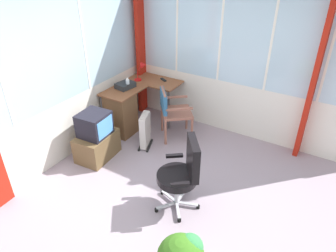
{
  "coord_description": "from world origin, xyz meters",
  "views": [
    {
      "loc": [
        -2.61,
        -1.48,
        2.98
      ],
      "look_at": [
        0.71,
        0.55,
        0.65
      ],
      "focal_mm": 33.79,
      "sensor_mm": 36.0,
      "label": 1
    }
  ],
  "objects_px": {
    "wooden_armchair": "(170,108)",
    "space_heater": "(145,130)",
    "spray_bottle": "(128,83)",
    "tv_on_stand": "(96,138)",
    "desk": "(123,110)",
    "paper_tray": "(125,85)",
    "tv_remote": "(163,80)",
    "desk_lamp": "(142,68)",
    "office_chair": "(183,171)"
  },
  "relations": [
    {
      "from": "paper_tray",
      "to": "spray_bottle",
      "type": "bearing_deg",
      "value": -99.01
    },
    {
      "from": "tv_remote",
      "to": "wooden_armchair",
      "type": "height_order",
      "value": "wooden_armchair"
    },
    {
      "from": "paper_tray",
      "to": "wooden_armchair",
      "type": "relative_size",
      "value": 0.34
    },
    {
      "from": "desk",
      "to": "desk_lamp",
      "type": "height_order",
      "value": "desk_lamp"
    },
    {
      "from": "desk_lamp",
      "to": "tv_remote",
      "type": "bearing_deg",
      "value": -65.28
    },
    {
      "from": "spray_bottle",
      "to": "tv_on_stand",
      "type": "relative_size",
      "value": 0.28
    },
    {
      "from": "desk",
      "to": "paper_tray",
      "type": "relative_size",
      "value": 4.15
    },
    {
      "from": "office_chair",
      "to": "tv_on_stand",
      "type": "distance_m",
      "value": 1.67
    },
    {
      "from": "spray_bottle",
      "to": "wooden_armchair",
      "type": "bearing_deg",
      "value": -82.39
    },
    {
      "from": "desk_lamp",
      "to": "space_heater",
      "type": "height_order",
      "value": "desk_lamp"
    },
    {
      "from": "tv_remote",
      "to": "paper_tray",
      "type": "bearing_deg",
      "value": 177.26
    },
    {
      "from": "paper_tray",
      "to": "tv_on_stand",
      "type": "xyz_separation_m",
      "value": [
        -0.99,
        -0.17,
        -0.47
      ]
    },
    {
      "from": "tv_remote",
      "to": "spray_bottle",
      "type": "height_order",
      "value": "spray_bottle"
    },
    {
      "from": "desk",
      "to": "tv_on_stand",
      "type": "height_order",
      "value": "tv_on_stand"
    },
    {
      "from": "tv_on_stand",
      "to": "space_heater",
      "type": "relative_size",
      "value": 1.32
    },
    {
      "from": "desk",
      "to": "desk_lamp",
      "type": "relative_size",
      "value": 3.78
    },
    {
      "from": "desk_lamp",
      "to": "spray_bottle",
      "type": "height_order",
      "value": "desk_lamp"
    },
    {
      "from": "wooden_armchair",
      "to": "desk_lamp",
      "type": "bearing_deg",
      "value": 65.41
    },
    {
      "from": "paper_tray",
      "to": "wooden_armchair",
      "type": "distance_m",
      "value": 0.87
    },
    {
      "from": "paper_tray",
      "to": "tv_on_stand",
      "type": "height_order",
      "value": "paper_tray"
    },
    {
      "from": "spray_bottle",
      "to": "desk",
      "type": "bearing_deg",
      "value": 173.08
    },
    {
      "from": "desk",
      "to": "office_chair",
      "type": "distance_m",
      "value": 2.06
    },
    {
      "from": "spray_bottle",
      "to": "paper_tray",
      "type": "relative_size",
      "value": 0.72
    },
    {
      "from": "paper_tray",
      "to": "tv_on_stand",
      "type": "relative_size",
      "value": 0.39
    },
    {
      "from": "spray_bottle",
      "to": "space_heater",
      "type": "distance_m",
      "value": 0.87
    },
    {
      "from": "desk_lamp",
      "to": "tv_on_stand",
      "type": "xyz_separation_m",
      "value": [
        -1.44,
        -0.13,
        -0.64
      ]
    },
    {
      "from": "tv_remote",
      "to": "paper_tray",
      "type": "height_order",
      "value": "paper_tray"
    },
    {
      "from": "desk_lamp",
      "to": "space_heater",
      "type": "bearing_deg",
      "value": -143.38
    },
    {
      "from": "wooden_armchair",
      "to": "space_heater",
      "type": "relative_size",
      "value": 1.5
    },
    {
      "from": "spray_bottle",
      "to": "paper_tray",
      "type": "xyz_separation_m",
      "value": [
        0.01,
        0.06,
        -0.06
      ]
    },
    {
      "from": "tv_on_stand",
      "to": "desk",
      "type": "bearing_deg",
      "value": 8.46
    },
    {
      "from": "desk",
      "to": "paper_tray",
      "type": "bearing_deg",
      "value": 16.02
    },
    {
      "from": "wooden_armchair",
      "to": "space_heater",
      "type": "bearing_deg",
      "value": 154.38
    },
    {
      "from": "tv_remote",
      "to": "space_heater",
      "type": "xyz_separation_m",
      "value": [
        -0.95,
        -0.24,
        -0.48
      ]
    },
    {
      "from": "space_heater",
      "to": "tv_remote",
      "type": "bearing_deg",
      "value": 14.4
    },
    {
      "from": "space_heater",
      "to": "desk_lamp",
      "type": "bearing_deg",
      "value": 36.62
    },
    {
      "from": "tv_remote",
      "to": "tv_on_stand",
      "type": "xyz_separation_m",
      "value": [
        -1.6,
        0.21,
        -0.44
      ]
    },
    {
      "from": "desk",
      "to": "paper_tray",
      "type": "distance_m",
      "value": 0.43
    },
    {
      "from": "desk",
      "to": "tv_remote",
      "type": "bearing_deg",
      "value": -23.59
    },
    {
      "from": "desk_lamp",
      "to": "wooden_armchair",
      "type": "xyz_separation_m",
      "value": [
        -0.36,
        -0.79,
        -0.41
      ]
    },
    {
      "from": "paper_tray",
      "to": "tv_on_stand",
      "type": "bearing_deg",
      "value": -170.27
    },
    {
      "from": "wooden_armchair",
      "to": "paper_tray",
      "type": "bearing_deg",
      "value": 96.33
    },
    {
      "from": "spray_bottle",
      "to": "office_chair",
      "type": "distance_m",
      "value": 2.14
    },
    {
      "from": "desk",
      "to": "spray_bottle",
      "type": "xyz_separation_m",
      "value": [
        0.15,
        -0.02,
        0.45
      ]
    },
    {
      "from": "tv_remote",
      "to": "wooden_armchair",
      "type": "bearing_deg",
      "value": -109.89
    },
    {
      "from": "desk",
      "to": "office_chair",
      "type": "relative_size",
      "value": 1.28
    },
    {
      "from": "desk",
      "to": "paper_tray",
      "type": "height_order",
      "value": "paper_tray"
    },
    {
      "from": "tv_remote",
      "to": "paper_tray",
      "type": "distance_m",
      "value": 0.72
    },
    {
      "from": "spray_bottle",
      "to": "tv_on_stand",
      "type": "xyz_separation_m",
      "value": [
        -0.98,
        -0.1,
        -0.53
      ]
    },
    {
      "from": "desk_lamp",
      "to": "paper_tray",
      "type": "relative_size",
      "value": 1.1
    }
  ]
}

